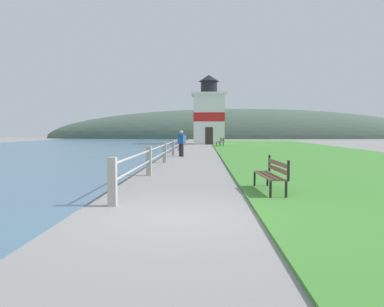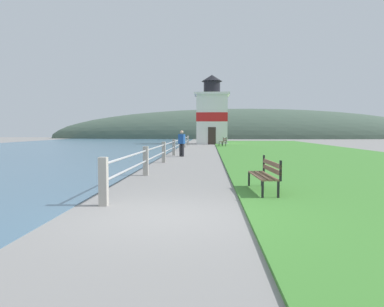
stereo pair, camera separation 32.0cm
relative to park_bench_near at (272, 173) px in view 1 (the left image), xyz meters
name	(u,v)px [view 1 (the left image)]	position (x,y,z in m)	size (l,w,h in m)	color
ground_plane	(176,217)	(-2.31, -2.73, -0.54)	(160.00, 160.00, 0.00)	gray
grass_verge	(302,153)	(5.24, 17.12, -0.51)	(12.00, 59.56, 0.06)	#428433
water_strip	(4,153)	(-16.37, 17.12, -0.53)	(24.00, 95.30, 0.01)	#476B84
seawall_railing	(173,146)	(-3.77, 14.64, 0.08)	(0.18, 32.93, 1.06)	#A8A399
park_bench_near	(272,173)	(0.00, 0.00, 0.00)	(0.59, 1.95, 0.94)	brown
park_bench_midway	(221,141)	(-0.02, 28.15, 0.00)	(0.71, 1.92, 0.94)	brown
lighthouse	(209,115)	(-1.13, 35.41, 2.95)	(4.14, 4.14, 8.24)	white
person_strolling	(181,142)	(-3.18, 13.68, 0.35)	(0.45, 0.38, 1.63)	#28282D
distant_hillside	(240,138)	(5.69, 66.98, -0.54)	(80.00, 16.00, 12.00)	#475B4C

